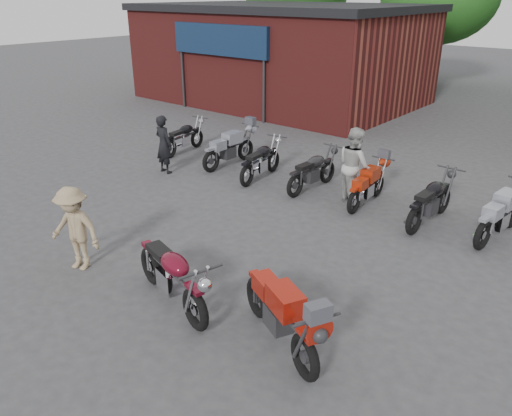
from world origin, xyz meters
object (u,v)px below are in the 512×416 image
Objects in this scene: vintage_motorcycle at (172,272)px; row_bike_1 at (230,146)px; person_tan at (75,229)px; person_light at (354,165)px; person_dark at (164,144)px; row_bike_3 at (313,169)px; row_bike_0 at (184,136)px; row_bike_5 at (431,198)px; row_bike_6 at (502,211)px; row_bike_4 at (368,183)px; sportbike at (281,310)px; helmet at (171,269)px; row_bike_2 at (261,159)px.

row_bike_1 is (-4.21, 5.93, -0.05)m from vintage_motorcycle.
vintage_motorcycle is 2.33m from person_tan.
person_tan is (-2.28, -6.17, -0.12)m from person_light.
row_bike_1 is (1.01, 1.64, -0.23)m from person_dark.
vintage_motorcycle is at bearing -165.95° from row_bike_3.
person_tan is at bearing -156.26° from row_bike_0.
row_bike_6 is (1.41, 0.23, 0.00)m from row_bike_5.
row_bike_0 is at bearing 91.34° from row_bike_3.
row_bike_4 is (0.37, 0.05, -0.39)m from person_light.
sportbike reaches higher than row_bike_1.
row_bike_1 is 6.16m from row_bike_5.
row_bike_0 reaches higher than helmet.
row_bike_5 is at bearing 62.19° from helmet.
vintage_motorcycle is 1.17× the size of row_bike_0.
vintage_motorcycle is 6.31m from row_bike_2.
row_bike_3 is at bearing 145.72° from sportbike.
row_bike_5 is (8.19, -0.13, 0.05)m from row_bike_0.
vintage_motorcycle is 1.19× the size of person_light.
person_tan is (-2.30, -0.31, 0.17)m from vintage_motorcycle.
sportbike is at bearing 24.23° from vintage_motorcycle.
row_bike_4 is at bearing -94.32° from row_bike_2.
row_bike_5 reaches higher than row_bike_3.
person_dark is 0.89× the size of row_bike_4.
person_dark is at bearing 105.34° from person_tan.
person_light is 2.00m from row_bike_5.
person_tan is 6.00m from row_bike_2.
person_dark is at bearing 148.69° from row_bike_1.
sportbike is 1.14× the size of person_light.
person_tan is 0.84× the size of row_bike_3.
person_dark is 0.80× the size of row_bike_6.
row_bike_3 is 1.04× the size of row_bike_4.
person_light reaches higher than person_dark.
person_light is at bearing 91.54° from row_bike_5.
person_light is (0.78, 5.22, 0.83)m from helmet.
sportbike is (1.97, 0.33, -0.02)m from vintage_motorcycle.
row_bike_6 is at bearing -78.78° from row_bike_5.
vintage_motorcycle is 7.27m from row_bike_1.
vintage_motorcycle reaches higher than row_bike_1.
person_tan is 0.83× the size of row_bike_2.
person_dark reaches higher than sportbike.
row_bike_0 is 8.19m from row_bike_5.
row_bike_1 is at bearing 89.95° from person_tan.
person_dark is at bearing 110.75° from row_bike_2.
row_bike_3 is at bearing 94.62° from helmet.
row_bike_4 is at bearing 132.03° from sportbike.
row_bike_0 reaches higher than row_bike_4.
person_tan reaches higher than row_bike_3.
person_light reaches higher than row_bike_6.
row_bike_1 is at bearing 33.42° from person_light.
row_bike_1 is 1.05× the size of row_bike_2.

